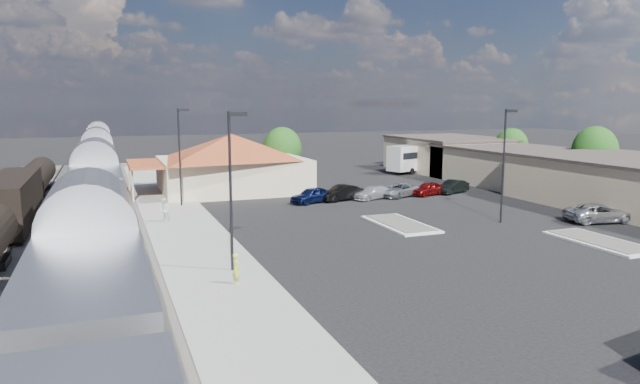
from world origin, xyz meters
name	(u,v)px	position (x,y,z in m)	size (l,w,h in m)	color
ground	(365,235)	(0.00, 0.00, 0.00)	(280.00, 280.00, 0.00)	black
railbed	(56,234)	(-21.00, 8.00, 0.06)	(16.00, 100.00, 0.12)	#4C4944
platform	(185,229)	(-12.00, 6.00, 0.09)	(5.50, 92.00, 0.18)	gray
passenger_train	(97,200)	(-18.00, 4.99, 2.87)	(3.00, 104.00, 5.55)	silver
freight_cars	(14,204)	(-24.00, 11.25, 1.93)	(2.80, 46.00, 4.00)	black
station_depot	(232,162)	(-4.56, 24.00, 3.13)	(18.35, 12.24, 6.20)	beige
buildings_east	(536,168)	(28.00, 14.28, 2.27)	(14.40, 51.40, 4.80)	#C6B28C
traffic_island_south	(400,224)	(4.00, 2.00, 0.10)	(3.30, 7.50, 0.21)	silver
traffic_island_north	(601,241)	(14.00, -8.00, 0.10)	(3.30, 7.50, 0.21)	silver
lamp_plat_s	(232,179)	(-10.90, -6.00, 5.34)	(1.08, 0.25, 9.00)	black
lamp_plat_n	(180,149)	(-10.90, 16.00, 5.34)	(1.08, 0.25, 9.00)	black
lamp_lot	(505,156)	(12.10, 0.00, 5.34)	(1.08, 0.25, 9.00)	black
tree_east_b	(595,150)	(34.00, 12.00, 4.22)	(4.94, 4.94, 6.96)	#382314
tree_east_c	(511,146)	(34.00, 26.00, 3.76)	(4.41, 4.41, 6.21)	#382314
tree_depot	(282,148)	(3.00, 30.00, 4.02)	(4.71, 4.71, 6.63)	#382314
suv	(599,213)	(19.38, -2.74, 0.75)	(2.49, 5.39, 1.50)	#B1B4B9
coach_bus	(422,156)	(24.00, 32.30, 2.19)	(12.00, 6.45, 3.80)	white
person_a	(236,268)	(-11.31, -8.47, 0.99)	(0.59, 0.39, 1.63)	#D1DA44
person_b	(164,210)	(-13.22, 8.85, 1.14)	(0.93, 0.73, 1.92)	white
parked_car_a	(312,195)	(0.97, 13.89, 0.76)	(1.79, 4.45, 1.52)	#0C1640
parked_car_b	(341,193)	(4.17, 14.19, 0.76)	(1.61, 4.60, 1.52)	black
parked_car_c	(372,193)	(7.37, 13.89, 0.66)	(1.84, 4.52, 1.31)	silver
parked_car_d	(399,190)	(10.57, 14.19, 0.68)	(2.26, 4.90, 1.36)	#94989C
parked_car_e	(428,189)	(13.77, 13.89, 0.70)	(1.65, 4.10, 1.40)	maroon
parked_car_f	(453,187)	(16.97, 14.19, 0.70)	(1.49, 4.26, 1.40)	black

